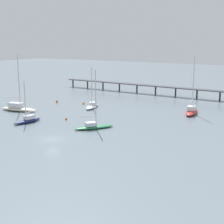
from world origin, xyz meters
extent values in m
plane|color=slate|center=(0.00, 0.00, 0.00)|extent=(400.00, 400.00, 0.00)
cube|color=#4C4C51|center=(0.00, 56.34, 2.80)|extent=(85.33, 3.05, 0.30)
cylinder|color=#38332D|center=(-41.66, 56.59, 1.32)|extent=(0.50, 0.50, 2.65)
cylinder|color=#38332D|center=(-34.72, 56.55, 1.32)|extent=(0.50, 0.50, 2.65)
cylinder|color=#38332D|center=(-27.77, 56.51, 1.32)|extent=(0.50, 0.50, 2.65)
cylinder|color=#38332D|center=(-20.83, 56.47, 1.32)|extent=(0.50, 0.50, 2.65)
cylinder|color=#38332D|center=(-13.89, 56.43, 1.32)|extent=(0.50, 0.50, 2.65)
cylinder|color=#38332D|center=(-6.94, 56.38, 1.32)|extent=(0.50, 0.50, 2.65)
cylinder|color=#38332D|center=(0.00, 56.34, 1.32)|extent=(0.50, 0.50, 2.65)
cylinder|color=#38332D|center=(6.94, 56.30, 1.32)|extent=(0.50, 0.50, 2.65)
cylinder|color=#38332D|center=(13.89, 56.26, 1.32)|extent=(0.50, 0.50, 2.65)
ellipsoid|color=navy|center=(-12.97, 6.31, 0.37)|extent=(2.33, 7.03, 0.75)
cube|color=silver|center=(-12.91, 6.86, 1.14)|extent=(1.37, 2.56, 0.78)
cylinder|color=silver|center=(-13.01, 5.97, 4.91)|extent=(0.20, 0.20, 8.34)
cylinder|color=silver|center=(-12.85, 7.42, 2.25)|extent=(0.48, 2.93, 0.16)
ellipsoid|color=white|center=(-11.13, 27.36, 0.39)|extent=(4.75, 8.29, 0.79)
cube|color=silver|center=(-11.33, 27.96, 1.11)|extent=(2.30, 2.83, 0.65)
cylinder|color=silver|center=(-11.00, 26.98, 5.68)|extent=(0.22, 0.22, 9.79)
cylinder|color=silver|center=(-11.53, 28.52, 2.55)|extent=(1.22, 3.13, 0.17)
ellipsoid|color=#287F4C|center=(1.91, 10.15, 0.32)|extent=(6.45, 7.94, 0.63)
cube|color=silver|center=(1.53, 9.62, 1.00)|extent=(2.46, 2.62, 0.74)
cylinder|color=silver|center=(2.14, 10.49, 6.21)|extent=(0.22, 0.22, 11.16)
cylinder|color=silver|center=(1.19, 9.12, 2.64)|extent=(2.05, 2.83, 0.17)
ellipsoid|color=beige|center=(-24.22, 14.03, 0.46)|extent=(10.25, 4.89, 0.92)
cube|color=silver|center=(-24.99, 13.86, 1.47)|extent=(3.87, 2.72, 1.09)
cylinder|color=silver|center=(-23.73, 14.13, 7.47)|extent=(0.24, 0.24, 13.10)
cylinder|color=silver|center=(-25.87, 13.67, 3.28)|extent=(4.32, 1.10, 0.19)
ellipsoid|color=red|center=(13.35, 34.48, 0.50)|extent=(4.24, 9.46, 0.99)
cube|color=silver|center=(13.50, 33.77, 1.50)|extent=(2.19, 2.86, 1.01)
cylinder|color=silver|center=(13.26, 34.93, 7.38)|extent=(0.23, 0.23, 12.76)
cylinder|color=silver|center=(13.69, 32.82, 3.29)|extent=(1.05, 4.27, 0.18)
sphere|color=orange|center=(-7.80, 12.98, 0.25)|extent=(0.51, 0.51, 0.51)
sphere|color=orange|center=(-16.11, 29.99, 0.29)|extent=(0.59, 0.59, 0.59)
sphere|color=orange|center=(-24.01, 27.91, 0.36)|extent=(0.72, 0.72, 0.72)
camera|label=1|loc=(41.24, -43.71, 17.51)|focal=54.93mm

